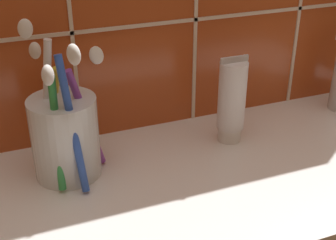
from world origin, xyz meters
TOP-DOWN VIEW (x-y plane):
  - sink_counter at (0.00, 0.00)cm, footprint 68.40×29.91cm
  - toothbrush_cup at (-18.70, 6.48)cm, footprint 9.82×13.13cm
  - toothpaste_tube at (3.74, 6.53)cm, footprint 3.94×3.75cm

SIDE VIEW (x-z plane):
  - sink_counter at x=0.00cm, z-range 0.00..2.00cm
  - toothbrush_cup at x=-18.70cm, z-range -2.09..17.24cm
  - toothpaste_tube at x=3.74cm, z-range 1.89..14.16cm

